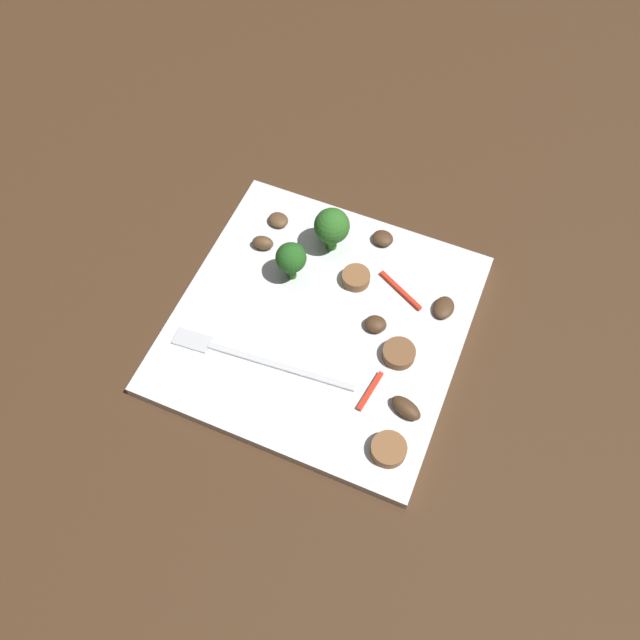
% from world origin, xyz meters
% --- Properties ---
extents(ground_plane, '(1.40, 1.40, 0.00)m').
position_xyz_m(ground_plane, '(0.00, 0.00, 0.00)').
color(ground_plane, '#422B19').
extents(plate, '(0.27, 0.27, 0.01)m').
position_xyz_m(plate, '(0.00, 0.00, 0.01)').
color(plate, white).
rests_on(plate, ground_plane).
extents(fork, '(0.18, 0.03, 0.00)m').
position_xyz_m(fork, '(0.05, 0.06, 0.01)').
color(fork, silver).
rests_on(fork, plate).
extents(broccoli_floret_0, '(0.04, 0.04, 0.05)m').
position_xyz_m(broccoli_floret_0, '(0.02, -0.09, 0.05)').
color(broccoli_floret_0, '#347525').
rests_on(broccoli_floret_0, plate).
extents(broccoli_floret_1, '(0.03, 0.03, 0.05)m').
position_xyz_m(broccoli_floret_1, '(0.05, -0.04, 0.04)').
color(broccoli_floret_1, '#296420').
rests_on(broccoli_floret_1, plate).
extents(sausage_slice_0, '(0.04, 0.04, 0.01)m').
position_xyz_m(sausage_slice_0, '(-0.02, -0.06, 0.02)').
color(sausage_slice_0, brown).
rests_on(sausage_slice_0, plate).
extents(sausage_slice_1, '(0.04, 0.04, 0.01)m').
position_xyz_m(sausage_slice_1, '(-0.08, 0.01, 0.02)').
color(sausage_slice_1, brown).
rests_on(sausage_slice_1, plate).
extents(sausage_slice_2, '(0.04, 0.04, 0.01)m').
position_xyz_m(sausage_slice_2, '(-0.11, 0.10, 0.02)').
color(sausage_slice_2, brown).
rests_on(sausage_slice_2, plate).
extents(mushroom_0, '(0.02, 0.02, 0.01)m').
position_xyz_m(mushroom_0, '(-0.05, -0.01, 0.02)').
color(mushroom_0, '#4C331E').
rests_on(mushroom_0, plate).
extents(mushroom_1, '(0.02, 0.03, 0.01)m').
position_xyz_m(mushroom_1, '(-0.11, -0.06, 0.02)').
color(mushroom_1, '#4C331E').
rests_on(mushroom_1, plate).
extents(mushroom_2, '(0.02, 0.02, 0.01)m').
position_xyz_m(mushroom_2, '(-0.02, -0.11, 0.02)').
color(mushroom_2, '#4C331E').
rests_on(mushroom_2, plate).
extents(mushroom_3, '(0.03, 0.02, 0.01)m').
position_xyz_m(mushroom_3, '(0.09, -0.09, 0.02)').
color(mushroom_3, brown).
rests_on(mushroom_3, plate).
extents(mushroom_4, '(0.02, 0.02, 0.01)m').
position_xyz_m(mushroom_4, '(0.09, -0.06, 0.02)').
color(mushroom_4, brown).
rests_on(mushroom_4, plate).
extents(mushroom_5, '(0.03, 0.02, 0.01)m').
position_xyz_m(mushroom_5, '(-0.11, 0.06, 0.02)').
color(mushroom_5, '#4C331E').
rests_on(mushroom_5, plate).
extents(pepper_strip_0, '(0.05, 0.03, 0.00)m').
position_xyz_m(pepper_strip_0, '(-0.06, -0.06, 0.01)').
color(pepper_strip_0, red).
rests_on(pepper_strip_0, plate).
extents(pepper_strip_1, '(0.01, 0.04, 0.00)m').
position_xyz_m(pepper_strip_1, '(-0.07, 0.05, 0.01)').
color(pepper_strip_1, red).
rests_on(pepper_strip_1, plate).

